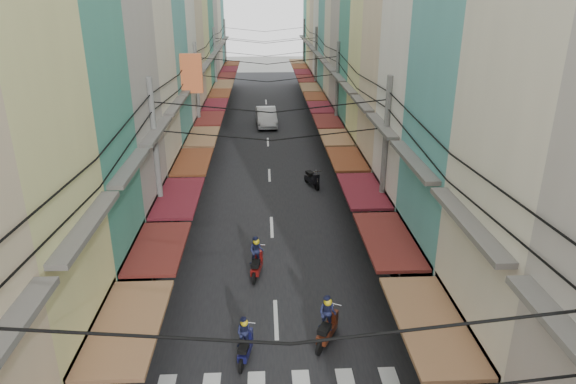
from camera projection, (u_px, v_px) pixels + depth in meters
name	position (u px, v px, depth m)	size (l,w,h in m)	color
ground	(275.00, 290.00, 20.96)	(160.00, 160.00, 0.00)	slate
road	(268.00, 149.00, 39.55)	(10.00, 80.00, 0.02)	black
sidewalk_left	(183.00, 150.00, 39.24)	(3.00, 80.00, 0.06)	gray
sidewalk_right	(352.00, 148.00, 39.84)	(3.00, 80.00, 0.06)	gray
building_row_left	(142.00, 18.00, 32.41)	(7.80, 67.67, 23.70)	silver
building_row_right	(389.00, 24.00, 33.16)	(7.80, 68.98, 22.59)	teal
utility_poles	(268.00, 72.00, 32.50)	(10.20, 66.13, 8.20)	slate
white_car	(267.00, 126.00, 46.51)	(5.72, 2.24, 2.02)	silver
bicycle	(455.00, 286.00, 21.28)	(0.54, 1.44, 0.99)	black
moving_scooters	(288.00, 273.00, 21.22)	(4.10, 17.82, 1.86)	black
parked_scooters	(408.00, 357.00, 16.42)	(12.62, 16.64, 1.02)	black
pedestrians	(177.00, 242.00, 22.74)	(13.96, 21.93, 2.24)	#26202B
traffic_sign	(400.00, 258.00, 19.48)	(0.10, 0.59, 2.71)	slate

